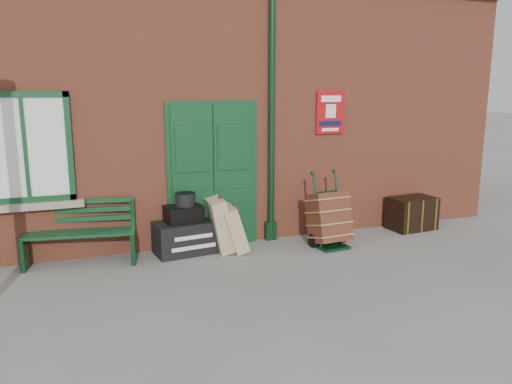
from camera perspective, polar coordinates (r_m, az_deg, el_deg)
name	(u,v)px	position (r m, az deg, el deg)	size (l,w,h in m)	color
ground	(265,274)	(6.75, 1.00, -9.39)	(80.00, 80.00, 0.00)	gray
station_building	(199,103)	(9.64, -6.50, 10.06)	(10.30, 4.30, 4.36)	#AC4F37
bench	(80,231)	(7.46, -19.46, -4.20)	(1.55, 0.68, 0.93)	#103D1E
houdini_trunk	(188,237)	(7.60, -7.82, -5.11)	(0.97, 0.53, 0.48)	black
strongbox	(184,214)	(7.49, -8.27, -2.48)	(0.53, 0.39, 0.24)	black
hatbox	(185,199)	(7.45, -8.10, -0.84)	(0.29, 0.29, 0.19)	black
suitcase_back	(220,224)	(7.58, -4.15, -3.72)	(0.23, 0.57, 0.80)	tan
suitcase_front	(233,229)	(7.55, -2.62, -4.21)	(0.21, 0.51, 0.68)	tan
porter_trolley	(329,218)	(7.86, 8.31, -3.01)	(0.61, 0.65, 1.15)	black
dark_trunk	(412,213)	(9.18, 17.37, -2.33)	(0.79, 0.51, 0.57)	black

